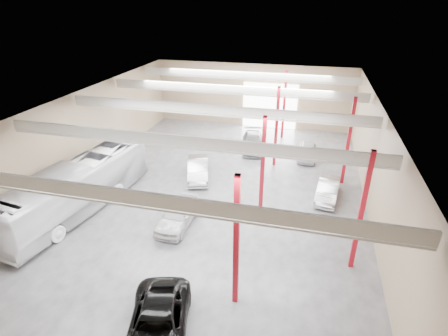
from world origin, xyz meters
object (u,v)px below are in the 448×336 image
at_px(black_sedan, 157,328).
at_px(car_right_far, 307,151).
at_px(car_right_near, 328,190).
at_px(car_row_c, 253,142).
at_px(car_row_a, 178,214).
at_px(car_row_b, 198,169).
at_px(coach_bus, 77,188).

distance_m(black_sedan, car_right_far, 21.91).
relative_size(car_right_near, car_right_far, 1.03).
bearing_deg(car_right_far, car_row_c, 172.23).
bearing_deg(car_right_far, black_sedan, -103.67).
height_order(car_row_a, car_row_c, car_row_a).
height_order(car_row_b, car_right_far, car_row_b).
bearing_deg(car_row_c, coach_bus, -136.73).
bearing_deg(car_row_b, car_row_c, 46.82).
relative_size(black_sedan, car_row_c, 1.09).
relative_size(car_row_a, car_row_b, 0.97).
xyz_separation_m(coach_bus, car_row_c, (9.88, 13.64, -1.00)).
bearing_deg(car_row_c, black_sedan, -101.68).
relative_size(car_row_a, car_right_far, 1.12).
bearing_deg(car_right_near, car_row_a, -141.11).
distance_m(car_row_b, car_right_near, 10.33).
xyz_separation_m(car_row_a, car_row_c, (2.59, 13.61, -0.04)).
bearing_deg(car_right_near, car_right_far, 111.29).
relative_size(car_row_a, car_right_near, 1.09).
bearing_deg(black_sedan, coach_bus, 123.45).
distance_m(black_sedan, car_row_b, 15.32).
xyz_separation_m(black_sedan, car_row_c, (0.33, 22.00, -0.03)).
xyz_separation_m(black_sedan, car_row_a, (-2.25, 8.39, 0.00)).
bearing_deg(car_row_b, car_right_near, -21.92).
bearing_deg(car_row_b, coach_bus, -151.76).
distance_m(black_sedan, car_row_c, 22.00).
distance_m(coach_bus, car_row_c, 16.87).
bearing_deg(car_row_a, black_sedan, -73.34).
bearing_deg(coach_bus, car_row_b, 54.00).
bearing_deg(car_row_c, car_right_far, -19.55).
xyz_separation_m(car_row_b, car_right_far, (8.58, 6.19, -0.08)).
bearing_deg(car_row_c, car_row_a, -111.58).
relative_size(black_sedan, car_right_far, 1.37).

